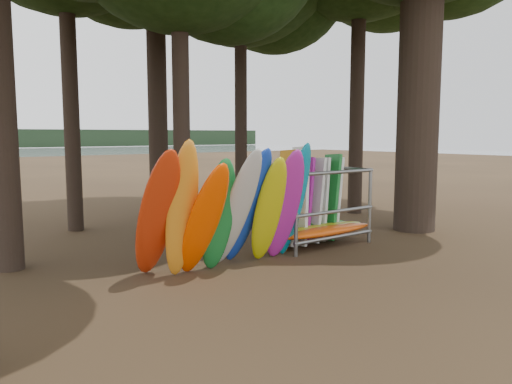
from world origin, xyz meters
TOP-DOWN VIEW (x-y plane):
  - ground at (0.00, 0.00)m, footprint 120.00×120.00m
  - kayak_row at (-2.24, -0.02)m, footprint 4.18×2.01m
  - storage_rack at (0.92, 0.81)m, footprint 3.13×1.52m

SIDE VIEW (x-z plane):
  - ground at x=0.00m, z-range 0.00..0.00m
  - storage_rack at x=0.92m, z-range -0.36..2.21m
  - kayak_row at x=-2.24m, z-range -0.17..2.71m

